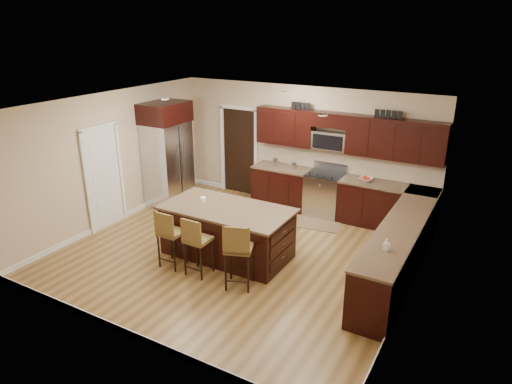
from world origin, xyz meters
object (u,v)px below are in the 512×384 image
Objects in this scene: stool_right at (238,249)px; refrigerator at (168,154)px; stool_left at (169,233)px; stool_mid at (196,240)px; island at (227,233)px; range at (324,194)px.

refrigerator is at bearing 125.20° from stool_right.
stool_mid is (0.56, -0.00, 0.00)m from stool_left.
island is 1.16m from stool_right.
refrigerator is (-1.87, 2.25, 0.56)m from stool_left.
stool_left is (-1.43, -3.45, 0.17)m from range.
stool_right is at bearing -1.04° from stool_left.
stool_left is 1.37m from stool_right.
stool_right reaches higher than stool_left.
range is at bearing 75.97° from stool_mid.
range is 1.07× the size of stool_left.
stool_left is 2.98m from refrigerator.
stool_mid is (-0.87, -3.45, 0.17)m from range.
refrigerator reaches higher than stool_mid.
refrigerator is at bearing 128.71° from stool_left.
stool_right reaches higher than island.
stool_right is 3.98m from refrigerator.
range is 0.99× the size of stool_right.
stool_right reaches higher than stool_mid.
range reaches higher than island.
range is 0.47× the size of refrigerator.
stool_mid is 0.93× the size of stool_right.
stool_left is (-0.61, -0.84, 0.22)m from island.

